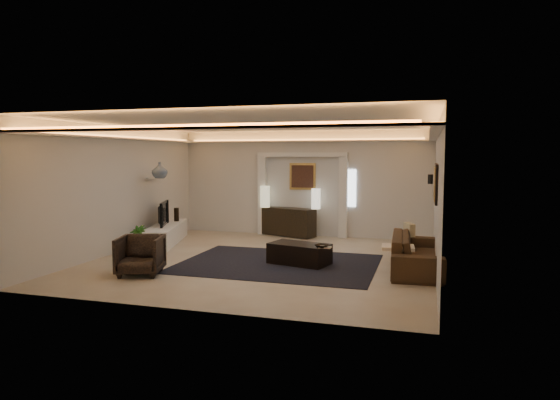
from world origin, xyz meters
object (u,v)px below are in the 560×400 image
(console, at_px, (289,222))
(armchair, at_px, (140,255))
(coffee_table, at_px, (299,254))
(sofa, at_px, (417,253))

(console, distance_m, armchair, 5.29)
(coffee_table, height_order, armchair, armchair)
(sofa, height_order, coffee_table, sofa)
(console, height_order, sofa, console)
(coffee_table, bearing_deg, armchair, -132.00)
(console, distance_m, coffee_table, 3.55)
(console, height_order, coffee_table, console)
(console, bearing_deg, armchair, -85.41)
(sofa, xyz_separation_m, armchair, (-4.96, -1.86, 0.02))
(console, bearing_deg, sofa, -21.98)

